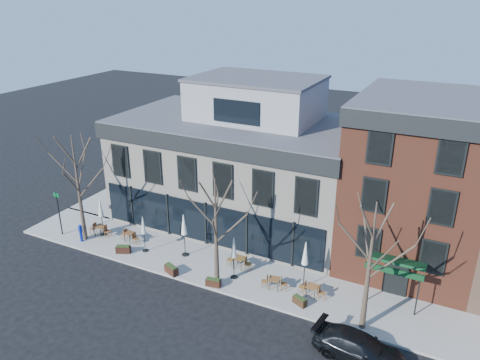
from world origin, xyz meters
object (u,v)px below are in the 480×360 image
at_px(cafe_set_0, 100,230).
at_px(umbrella_0, 101,209).
at_px(parked_sedan, 360,348).
at_px(call_box, 81,232).

distance_m(cafe_set_0, umbrella_0, 1.63).
bearing_deg(parked_sedan, call_box, 90.05).
bearing_deg(parked_sedan, umbrella_0, 85.75).
distance_m(call_box, umbrella_0, 2.14).
bearing_deg(call_box, parked_sedan, -6.94).
distance_m(parked_sedan, cafe_set_0, 20.49).
xyz_separation_m(parked_sedan, cafe_set_0, (-20.13, 3.81, -0.05)).
relative_size(call_box, umbrella_0, 0.46).
bearing_deg(parked_sedan, cafe_set_0, 86.27).
bearing_deg(umbrella_0, parked_sedan, -11.25).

